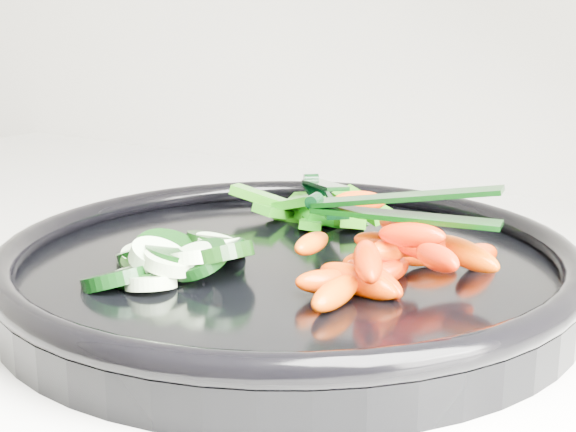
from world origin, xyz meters
The scene contains 6 objects.
veggie_tray centered at (-0.28, 1.62, 0.95)m, with size 0.42×0.42×0.04m.
cucumber_pile centered at (-0.33, 1.57, 0.96)m, with size 0.12×0.12×0.04m.
carrot_pile centered at (-0.20, 1.62, 0.97)m, with size 0.13×0.16×0.05m.
pepper_pile centered at (-0.32, 1.72, 0.96)m, with size 0.13×0.09×0.04m.
tong_carrot centered at (-0.20, 1.62, 1.00)m, with size 0.11×0.04×0.02m.
tong_pepper centered at (-0.31, 1.72, 0.98)m, with size 0.09×0.09×0.02m.
Camera 1 is at (0.00, 1.21, 1.12)m, focal length 50.00 mm.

